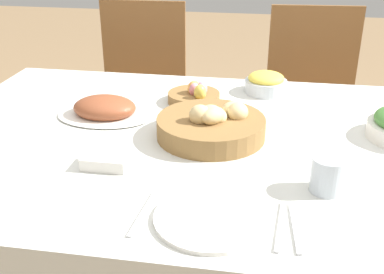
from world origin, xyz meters
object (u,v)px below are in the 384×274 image
object	(u,v)px
bread_basket	(212,125)
egg_basket	(195,96)
chair_far_left	(141,100)
drinking_cup	(328,175)
spoon	(295,227)
chair_far_right	(311,110)
knife	(280,226)
butter_dish	(106,161)
pineapple_bowl	(266,83)
fork	(143,213)
ham_platter	(105,109)
dinner_plate	(210,218)

from	to	relation	value
bread_basket	egg_basket	bearing A→B (deg)	109.70
chair_far_left	drinking_cup	size ratio (longest dim) A/B	11.51
spoon	bread_basket	bearing A→B (deg)	114.31
chair_far_right	knife	world-z (taller)	chair_far_right
bread_basket	butter_dish	bearing A→B (deg)	-137.54
pineapple_bowl	drinking_cup	size ratio (longest dim) A/B	1.76
chair_far_left	fork	distance (m)	1.40
bread_basket	pineapple_bowl	distance (m)	0.43
bread_basket	fork	xyz separation A→B (m)	(-0.10, -0.41, -0.03)
knife	bread_basket	bearing A→B (deg)	119.71
ham_platter	butter_dish	size ratio (longest dim) A/B	2.68
knife	spoon	xyz separation A→B (m)	(0.03, 0.00, 0.00)
chair_far_right	egg_basket	world-z (taller)	chair_far_right
spoon	fork	bearing A→B (deg)	175.65
chair_far_right	egg_basket	bearing A→B (deg)	-129.29
ham_platter	spoon	distance (m)	0.78
chair_far_right	drinking_cup	xyz separation A→B (m)	(-0.06, -1.16, 0.30)
dinner_plate	spoon	distance (m)	0.18
egg_basket	ham_platter	xyz separation A→B (m)	(-0.26, -0.17, -0.00)
fork	spoon	size ratio (longest dim) A/B	1.00
egg_basket	dinner_plate	size ratio (longest dim) A/B	0.73
chair_far_right	dinner_plate	distance (m)	1.39
bread_basket	knife	size ratio (longest dim) A/B	1.76
pineapple_bowl	spoon	size ratio (longest dim) A/B	0.85
egg_basket	fork	xyz separation A→B (m)	(-0.00, -0.68, -0.02)
bread_basket	pineapple_bowl	xyz separation A→B (m)	(0.14, 0.41, -0.00)
ham_platter	egg_basket	bearing A→B (deg)	32.27
egg_basket	drinking_cup	xyz separation A→B (m)	(0.40, -0.51, 0.02)
chair_far_left	egg_basket	bearing A→B (deg)	-61.78
chair_far_right	knife	xyz separation A→B (m)	(-0.16, -1.33, 0.26)
ham_platter	butter_dish	distance (m)	0.34
ham_platter	knife	bearing A→B (deg)	-42.73
chair_far_right	chair_far_left	bearing A→B (deg)	175.63
chair_far_right	ham_platter	world-z (taller)	chair_far_right
chair_far_right	butter_dish	xyz separation A→B (m)	(-0.60, -1.14, 0.27)
chair_far_right	butter_dish	world-z (taller)	chair_far_right
chair_far_left	dinner_plate	distance (m)	1.45
ham_platter	dinner_plate	xyz separation A→B (m)	(0.41, -0.51, -0.02)
fork	knife	distance (m)	0.29
dinner_plate	butter_dish	distance (m)	0.35
egg_basket	knife	size ratio (longest dim) A/B	0.99
bread_basket	spoon	xyz separation A→B (m)	(0.23, -0.41, -0.03)
egg_basket	spoon	distance (m)	0.75
pineapple_bowl	dinner_plate	xyz separation A→B (m)	(-0.09, -0.82, -0.03)
egg_basket	pineapple_bowl	xyz separation A→B (m)	(0.24, 0.14, 0.01)
fork	chair_far_left	bearing A→B (deg)	110.12
dinner_plate	knife	world-z (taller)	dinner_plate
chair_far_right	pineapple_bowl	world-z (taller)	chair_far_right
chair_far_left	knife	bearing A→B (deg)	-65.24
chair_far_left	knife	world-z (taller)	chair_far_left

